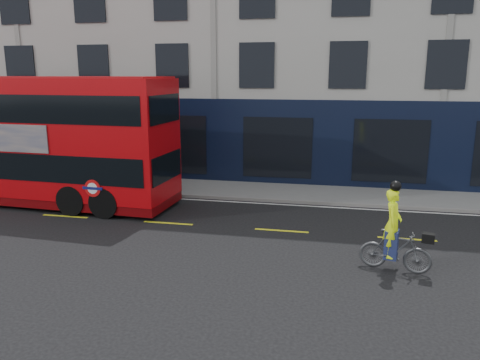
# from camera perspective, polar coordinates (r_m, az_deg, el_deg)

# --- Properties ---
(ground) EXTENTS (120.00, 120.00, 0.00)m
(ground) POSITION_cam_1_polar(r_m,az_deg,el_deg) (15.36, -10.70, -6.89)
(ground) COLOR black
(ground) RESTS_ON ground
(pavement) EXTENTS (60.00, 3.00, 0.12)m
(pavement) POSITION_cam_1_polar(r_m,az_deg,el_deg) (21.23, -4.07, -1.02)
(pavement) COLOR gray
(pavement) RESTS_ON ground
(kerb) EXTENTS (60.00, 0.12, 0.13)m
(kerb) POSITION_cam_1_polar(r_m,az_deg,el_deg) (19.84, -5.25, -2.02)
(kerb) COLOR slate
(kerb) RESTS_ON ground
(building_terrace) EXTENTS (50.00, 10.07, 15.00)m
(building_terrace) POSITION_cam_1_polar(r_m,az_deg,el_deg) (26.99, -0.43, 17.83)
(building_terrace) COLOR #A6A39C
(building_terrace) RESTS_ON ground
(road_edge_line) EXTENTS (58.00, 0.10, 0.01)m
(road_edge_line) POSITION_cam_1_polar(r_m,az_deg,el_deg) (19.58, -5.50, -2.41)
(road_edge_line) COLOR silver
(road_edge_line) RESTS_ON ground
(lane_dashes) EXTENTS (58.00, 0.12, 0.01)m
(lane_dashes) POSITION_cam_1_polar(r_m,az_deg,el_deg) (16.68, -8.75, -5.21)
(lane_dashes) COLOR yellow
(lane_dashes) RESTS_ON ground
(bus) EXTENTS (12.61, 3.52, 5.03)m
(bus) POSITION_cam_1_polar(r_m,az_deg,el_deg) (20.69, -24.88, 4.57)
(bus) COLOR #B7070C
(bus) RESTS_ON ground
(cyclist) EXTENTS (1.92, 0.92, 2.44)m
(cyclist) POSITION_cam_1_polar(r_m,az_deg,el_deg) (13.06, 18.32, -7.08)
(cyclist) COLOR #494C4F
(cyclist) RESTS_ON ground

